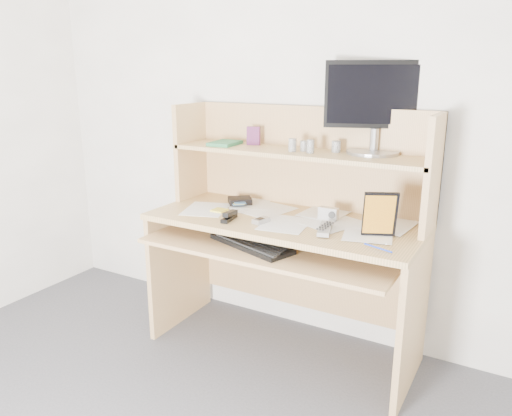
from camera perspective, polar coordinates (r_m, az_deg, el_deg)
The scene contains 19 objects.
back_wall at distance 2.75m, azimuth 6.37°, elevation 10.51°, with size 3.60×0.04×2.50m, color white.
desk at distance 2.64m, azimuth 3.94°, elevation -1.94°, with size 1.40×0.70×1.30m.
paper_clutter at distance 2.56m, azimuth 3.18°, elevation -1.17°, with size 1.32×0.54×0.01m, color white.
keyboard at distance 2.46m, azimuth -0.53°, elevation -4.02°, with size 0.49×0.30×0.03m.
tv_remote at distance 2.37m, azimuth 7.90°, elevation -2.36°, with size 0.06×0.20×0.02m, color gray.
flip_phone at distance 2.48m, azimuth 0.58°, elevation -1.35°, with size 0.05×0.09×0.02m, color #A3A3A5.
stapler at distance 2.52m, azimuth -3.10°, elevation -0.84°, with size 0.04×0.13×0.04m, color black.
wallet at distance 2.82m, azimuth -1.86°, elevation 0.87°, with size 0.13×0.10×0.03m, color black.
sticky_note_pad at distance 2.69m, azimuth -4.20°, elevation -0.27°, with size 0.07×0.07×0.01m, color #FFF143.
digital_camera at distance 2.55m, azimuth 8.27°, elevation -0.60°, with size 0.10×0.04×0.06m, color #AFAFB1.
game_case at distance 2.30m, azimuth 13.97°, elevation -0.70°, with size 0.15×0.02×0.21m, color black.
blue_pen at distance 2.18m, azimuth 13.77°, elevation -4.45°, with size 0.01×0.01×0.14m, color #1935BC.
card_box at distance 2.80m, azimuth -0.29°, elevation 8.25°, with size 0.07×0.02×0.10m, color maroon.
shelf_book at distance 2.81m, azimuth -3.57°, elevation 7.40°, with size 0.13×0.19×0.02m, color #35865C.
chip_stack_a at distance 2.60m, azimuth 5.49°, elevation 7.07°, with size 0.04×0.04×0.05m, color black.
chip_stack_b at distance 2.58m, azimuth 4.19°, elevation 7.18°, with size 0.04×0.04×0.07m, color white.
chip_stack_c at distance 2.58m, azimuth 9.14°, elevation 6.94°, with size 0.05×0.05×0.06m, color black.
chip_stack_d at distance 2.54m, azimuth 6.24°, elevation 7.01°, with size 0.04×0.04×0.07m, color silver.
monitor at distance 2.57m, azimuth 13.68°, elevation 11.41°, with size 0.50×0.27×0.45m.
Camera 1 is at (1.08, -0.72, 1.49)m, focal length 35.00 mm.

